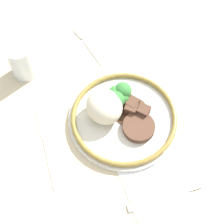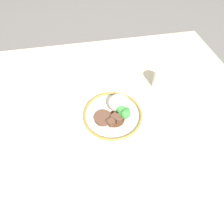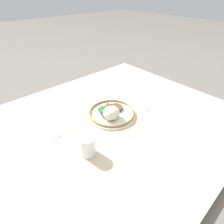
{
  "view_description": "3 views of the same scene",
  "coord_description": "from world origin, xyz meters",
  "px_view_note": "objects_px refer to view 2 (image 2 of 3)",
  "views": [
    {
      "loc": [
        -0.31,
        0.18,
        0.69
      ],
      "look_at": [
        -0.0,
        -0.01,
        0.06
      ],
      "focal_mm": 50.0,
      "sensor_mm": 36.0,
      "label": 1
    },
    {
      "loc": [
        -0.11,
        -0.45,
        0.65
      ],
      "look_at": [
        -0.03,
        -0.04,
        0.08
      ],
      "focal_mm": 28.0,
      "sensor_mm": 36.0,
      "label": 2
    },
    {
      "loc": [
        0.49,
        0.54,
        0.61
      ],
      "look_at": [
        -0.01,
        -0.01,
        0.07
      ],
      "focal_mm": 28.0,
      "sensor_mm": 36.0,
      "label": 3
    }
  ],
  "objects_px": {
    "fork": "(66,115)",
    "juice_glass": "(160,79)",
    "plate": "(115,113)",
    "spoon": "(178,114)",
    "knife": "(116,85)"
  },
  "relations": [
    {
      "from": "fork",
      "to": "knife",
      "type": "distance_m",
      "value": 0.29
    },
    {
      "from": "juice_glass",
      "to": "spoon",
      "type": "xyz_separation_m",
      "value": [
        0.03,
        -0.18,
        -0.04
      ]
    },
    {
      "from": "juice_glass",
      "to": "spoon",
      "type": "bearing_deg",
      "value": -81.91
    },
    {
      "from": "juice_glass",
      "to": "knife",
      "type": "bearing_deg",
      "value": 167.49
    },
    {
      "from": "plate",
      "to": "knife",
      "type": "distance_m",
      "value": 0.19
    },
    {
      "from": "plate",
      "to": "juice_glass",
      "type": "height_order",
      "value": "juice_glass"
    },
    {
      "from": "knife",
      "to": "plate",
      "type": "bearing_deg",
      "value": -88.18
    },
    {
      "from": "fork",
      "to": "juice_glass",
      "type": "bearing_deg",
      "value": -62.73
    },
    {
      "from": "knife",
      "to": "spoon",
      "type": "xyz_separation_m",
      "value": [
        0.23,
        -0.23,
        0.0
      ]
    },
    {
      "from": "juice_glass",
      "to": "fork",
      "type": "height_order",
      "value": "juice_glass"
    },
    {
      "from": "juice_glass",
      "to": "knife",
      "type": "distance_m",
      "value": 0.21
    },
    {
      "from": "juice_glass",
      "to": "spoon",
      "type": "distance_m",
      "value": 0.19
    },
    {
      "from": "fork",
      "to": "spoon",
      "type": "bearing_deg",
      "value": -84.95
    },
    {
      "from": "juice_glass",
      "to": "fork",
      "type": "bearing_deg",
      "value": -167.82
    },
    {
      "from": "juice_glass",
      "to": "knife",
      "type": "height_order",
      "value": "juice_glass"
    }
  ]
}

